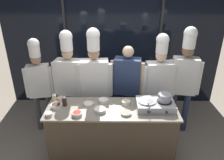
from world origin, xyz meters
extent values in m
plane|color=gray|center=(0.00, 0.00, 0.00)|extent=(24.00, 24.00, 0.00)
cube|color=black|center=(0.00, 1.80, 1.35)|extent=(4.69, 0.04, 2.70)
cube|color=#232326|center=(-1.00, 1.75, 1.35)|extent=(0.05, 0.05, 2.70)
cube|color=#232326|center=(1.00, 1.75, 1.35)|extent=(0.05, 0.05, 2.70)
cube|color=#4C3D2D|center=(0.00, 0.00, 0.44)|extent=(1.92, 0.63, 0.88)
cube|color=gray|center=(0.00, 0.00, 0.90)|extent=(1.97, 0.66, 0.03)
cube|color=#B2B5BA|center=(0.65, 0.01, 0.97)|extent=(0.56, 0.38, 0.11)
cylinder|color=black|center=(0.52, 0.01, 1.03)|extent=(0.22, 0.22, 0.01)
cylinder|color=black|center=(0.52, -0.19, 0.97)|extent=(0.03, 0.01, 0.03)
cylinder|color=black|center=(0.78, 0.01, 1.03)|extent=(0.22, 0.22, 0.01)
cylinder|color=black|center=(0.78, -0.19, 0.97)|extent=(0.03, 0.01, 0.03)
cylinder|color=#ADAFB5|center=(0.52, 0.01, 1.04)|extent=(0.26, 0.26, 0.01)
cone|color=#ADAFB5|center=(0.52, 0.01, 1.06)|extent=(0.28, 0.28, 0.05)
cylinder|color=black|center=(0.52, -0.23, 1.07)|extent=(0.02, 0.21, 0.02)
cylinder|color=#93969B|center=(0.78, 0.01, 1.09)|extent=(0.19, 0.19, 0.11)
torus|color=#93969B|center=(0.78, 0.01, 1.15)|extent=(0.19, 0.19, 0.01)
torus|color=#93969B|center=(0.67, 0.01, 1.13)|extent=(0.01, 0.05, 0.05)
torus|color=#93969B|center=(0.89, 0.01, 1.13)|extent=(0.01, 0.05, 0.05)
cylinder|color=beige|center=(-0.91, 0.18, 0.97)|extent=(0.06, 0.06, 0.12)
cone|color=white|center=(-0.91, 0.18, 1.05)|extent=(0.05, 0.05, 0.03)
cylinder|color=#332319|center=(-0.72, 0.07, 0.98)|extent=(0.07, 0.07, 0.14)
cone|color=white|center=(-0.72, 0.07, 1.07)|extent=(0.06, 0.06, 0.04)
cylinder|color=white|center=(-0.50, -0.20, 0.94)|extent=(0.15, 0.15, 0.05)
torus|color=white|center=(-0.50, -0.20, 0.96)|extent=(0.15, 0.15, 0.01)
cylinder|color=#B22D1E|center=(-0.50, -0.20, 0.95)|extent=(0.12, 0.12, 0.03)
cylinder|color=white|center=(-0.17, -0.10, 0.94)|extent=(0.17, 0.17, 0.05)
torus|color=white|center=(-0.17, -0.10, 0.96)|extent=(0.17, 0.17, 0.01)
cylinder|color=white|center=(-0.17, -0.10, 0.95)|extent=(0.14, 0.14, 0.03)
cylinder|color=white|center=(-0.36, 0.08, 0.93)|extent=(0.15, 0.15, 0.03)
torus|color=white|center=(-0.36, 0.08, 0.95)|extent=(0.16, 0.16, 0.01)
cylinder|color=beige|center=(-0.36, 0.08, 0.94)|extent=(0.12, 0.12, 0.02)
cylinder|color=white|center=(-0.83, 0.25, 0.93)|extent=(0.09, 0.09, 0.04)
torus|color=white|center=(-0.83, 0.25, 0.95)|extent=(0.10, 0.10, 0.01)
cylinder|color=#EAA893|center=(-0.83, 0.25, 0.94)|extent=(0.08, 0.08, 0.02)
cylinder|color=white|center=(0.22, 0.12, 0.94)|extent=(0.13, 0.13, 0.05)
torus|color=white|center=(0.22, 0.12, 0.97)|extent=(0.14, 0.14, 0.01)
cylinder|color=#E0C689|center=(0.22, 0.12, 0.95)|extent=(0.11, 0.11, 0.03)
cylinder|color=white|center=(-0.14, 0.17, 0.94)|extent=(0.15, 0.15, 0.05)
torus|color=white|center=(-0.14, 0.17, 0.96)|extent=(0.15, 0.15, 0.01)
cylinder|color=silver|center=(-0.14, 0.17, 0.95)|extent=(0.12, 0.12, 0.03)
cylinder|color=white|center=(-0.90, -0.21, 0.94)|extent=(0.10, 0.10, 0.05)
torus|color=white|center=(-0.90, -0.21, 0.96)|extent=(0.11, 0.11, 0.01)
cylinder|color=silver|center=(-0.90, -0.21, 0.95)|extent=(0.08, 0.08, 0.03)
cylinder|color=white|center=(0.21, -0.16, 0.93)|extent=(0.15, 0.15, 0.03)
torus|color=white|center=(0.21, -0.16, 0.94)|extent=(0.16, 0.16, 0.01)
cylinder|color=#9E896B|center=(0.21, -0.16, 0.94)|extent=(0.13, 0.13, 0.02)
cylinder|color=white|center=(-0.84, 0.01, 0.94)|extent=(0.16, 0.16, 0.05)
torus|color=white|center=(-0.84, 0.01, 0.97)|extent=(0.17, 0.17, 0.01)
cylinder|color=#382319|center=(-0.84, 0.01, 0.95)|extent=(0.13, 0.13, 0.03)
cylinder|color=#4C4C51|center=(-1.20, 0.72, 0.37)|extent=(0.10, 0.10, 0.73)
cylinder|color=#4C4C51|center=(-1.41, 0.68, 0.37)|extent=(0.10, 0.10, 0.73)
cube|color=white|center=(-1.30, 0.70, 1.03)|extent=(0.41, 0.26, 0.59)
cylinder|color=white|center=(-1.09, 0.71, 1.01)|extent=(0.08, 0.08, 0.55)
cylinder|color=white|center=(-1.51, 0.63, 1.01)|extent=(0.08, 0.08, 0.55)
sphere|color=#A87A5B|center=(-1.30, 0.70, 1.43)|extent=(0.17, 0.17, 0.17)
cylinder|color=white|center=(-1.30, 0.70, 1.59)|extent=(0.18, 0.18, 0.22)
sphere|color=white|center=(-1.30, 0.70, 1.70)|extent=(0.20, 0.20, 0.20)
cylinder|color=#4C4C51|center=(-0.63, 0.66, 0.40)|extent=(0.12, 0.12, 0.79)
cylinder|color=#4C4C51|center=(-0.87, 0.69, 0.40)|extent=(0.12, 0.12, 0.79)
cube|color=white|center=(-0.75, 0.67, 1.11)|extent=(0.47, 0.29, 0.64)
cylinder|color=white|center=(-0.51, 0.60, 1.10)|extent=(0.09, 0.09, 0.59)
cylinder|color=white|center=(-1.00, 0.67, 1.10)|extent=(0.09, 0.09, 0.59)
sphere|color=tan|center=(-0.75, 0.67, 1.55)|extent=(0.19, 0.19, 0.19)
cylinder|color=white|center=(-0.75, 0.67, 1.72)|extent=(0.20, 0.20, 0.23)
sphere|color=white|center=(-0.75, 0.67, 1.83)|extent=(0.21, 0.21, 0.21)
cylinder|color=#4C4C51|center=(-0.17, 0.61, 0.40)|extent=(0.12, 0.12, 0.80)
cylinder|color=#4C4C51|center=(-0.43, 0.60, 0.40)|extent=(0.12, 0.12, 0.80)
cube|color=white|center=(-0.30, 0.61, 1.13)|extent=(0.48, 0.27, 0.65)
cylinder|color=white|center=(-0.04, 0.58, 1.11)|extent=(0.09, 0.09, 0.60)
cylinder|color=white|center=(-0.56, 0.55, 1.11)|extent=(0.09, 0.09, 0.60)
sphere|color=#A87A5B|center=(-0.30, 0.61, 1.57)|extent=(0.19, 0.19, 0.19)
cylinder|color=white|center=(-0.30, 0.61, 1.76)|extent=(0.20, 0.20, 0.26)
sphere|color=white|center=(-0.30, 0.61, 1.88)|extent=(0.22, 0.22, 0.22)
cylinder|color=#232326|center=(0.38, 0.66, 0.40)|extent=(0.12, 0.12, 0.81)
cylinder|color=#232326|center=(0.14, 0.70, 0.40)|extent=(0.12, 0.12, 0.81)
cube|color=navy|center=(0.26, 0.68, 1.14)|extent=(0.48, 0.31, 0.65)
cylinder|color=beige|center=(0.50, 0.60, 1.12)|extent=(0.09, 0.09, 0.60)
cylinder|color=beige|center=(0.01, 0.69, 1.12)|extent=(0.09, 0.09, 0.60)
sphere|color=beige|center=(0.26, 0.68, 1.58)|extent=(0.19, 0.19, 0.19)
cylinder|color=#232326|center=(0.93, 0.66, 0.39)|extent=(0.12, 0.12, 0.78)
cylinder|color=#232326|center=(0.68, 0.64, 0.39)|extent=(0.12, 0.12, 0.78)
cube|color=white|center=(0.81, 0.65, 1.09)|extent=(0.48, 0.29, 0.63)
cylinder|color=white|center=(1.07, 0.64, 1.07)|extent=(0.09, 0.09, 0.58)
cylinder|color=white|center=(0.56, 0.59, 1.07)|extent=(0.09, 0.09, 0.58)
sphere|color=beige|center=(0.81, 0.65, 1.52)|extent=(0.18, 0.18, 0.18)
cylinder|color=white|center=(0.81, 0.65, 1.68)|extent=(0.19, 0.19, 0.22)
sphere|color=white|center=(0.81, 0.65, 1.79)|extent=(0.21, 0.21, 0.21)
cylinder|color=#2D3856|center=(1.37, 0.68, 0.41)|extent=(0.11, 0.11, 0.81)
cylinder|color=#2D3856|center=(1.14, 0.71, 0.41)|extent=(0.11, 0.11, 0.81)
cube|color=white|center=(1.26, 0.69, 1.14)|extent=(0.46, 0.29, 0.66)
cylinder|color=white|center=(1.49, 0.62, 1.13)|extent=(0.09, 0.09, 0.61)
cylinder|color=white|center=(1.01, 0.70, 1.13)|extent=(0.09, 0.09, 0.61)
sphere|color=brown|center=(1.26, 0.69, 1.59)|extent=(0.19, 0.19, 0.19)
cylinder|color=white|center=(1.26, 0.69, 1.77)|extent=(0.20, 0.20, 0.24)
sphere|color=white|center=(1.26, 0.69, 1.89)|extent=(0.22, 0.22, 0.22)
camera|label=1|loc=(0.03, -2.80, 2.69)|focal=35.00mm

